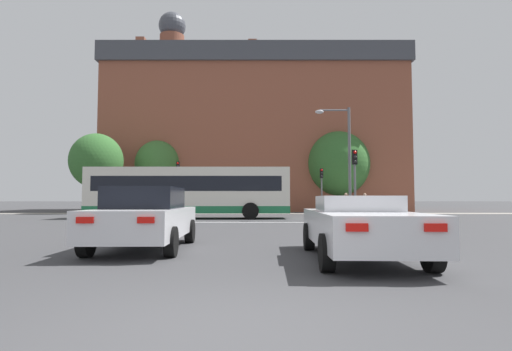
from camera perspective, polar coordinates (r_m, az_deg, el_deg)
The scene contains 17 objects.
ground_plane at distance 3.90m, azimuth -5.90°, elevation -21.45°, with size 400.00×400.00×0.00m, color #3D3D3F.
stop_line_strip at distance 20.80m, azimuth -0.85°, elevation -6.70°, with size 8.95×0.30×0.01m, color silver.
far_pavement at distance 33.32m, azimuth -0.45°, elevation -5.45°, with size 69.94×2.50×0.01m, color gray.
brick_civic_building at distance 44.22m, azimuth -0.00°, elevation 5.83°, with size 30.33×13.51×22.10m.
car_saloon_left at distance 10.09m, azimuth -15.26°, elevation -5.80°, with size 2.05×4.52×1.50m.
car_roadster_right at distance 8.37m, azimuth 14.74°, elevation -6.95°, with size 2.05×4.67×1.27m.
bus_crossing_lead at distance 25.34m, azimuth -9.25°, elevation -2.26°, with size 12.39×2.77×3.14m.
traffic_light_near_right at distance 22.45m, azimuth 14.16°, elevation 0.37°, with size 0.26×0.31×3.90m.
traffic_light_far_right at distance 32.99m, azimuth 9.57°, elevation -1.05°, with size 0.26×0.31×3.71m.
traffic_light_far_left at distance 33.56m, azimuth -10.89°, elevation -0.45°, with size 0.26×0.31×4.30m.
street_lamp_junction at distance 23.62m, azimuth 12.55°, elevation 3.55°, with size 2.04×0.36×6.52m.
pedestrian_waiting at distance 33.95m, azimuth -7.44°, elevation -3.56°, with size 0.35×0.45×1.83m.
pedestrian_walking_east at distance 34.18m, azimuth 15.53°, elevation -3.62°, with size 0.40×0.24×1.69m.
pedestrian_walking_west at distance 33.93m, azimuth 12.95°, elevation -3.64°, with size 0.43×0.29×1.71m.
tree_by_building at distance 38.76m, azimuth -13.64°, elevation 1.60°, with size 4.22×4.22×6.73m.
tree_kerbside at distance 38.47m, azimuth 11.89°, elevation 1.66°, with size 5.83×5.83×7.61m.
tree_distant at distance 36.72m, azimuth -21.62°, elevation 1.95°, with size 4.44×4.44×6.81m.
Camera 1 is at (0.39, -3.69, 1.21)m, focal length 28.00 mm.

